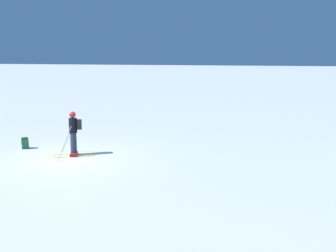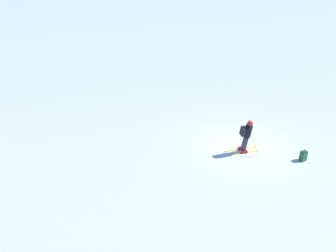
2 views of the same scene
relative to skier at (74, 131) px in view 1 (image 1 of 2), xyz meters
The scene contains 3 objects.
ground_plane 1.25m from the skier, ahead, with size 300.00×300.00×0.00m, color white.
skier is the anchor object (origin of this frame).
spare_backpack 2.76m from the skier, 93.56° to the right, with size 0.36×0.37×0.50m.
Camera 1 is at (11.15, 7.39, 4.06)m, focal length 35.00 mm.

